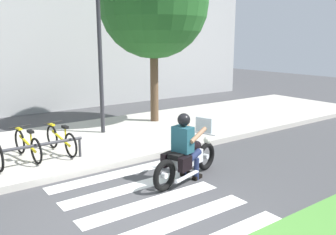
{
  "coord_description": "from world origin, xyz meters",
  "views": [
    {
      "loc": [
        -2.81,
        -4.96,
        2.86
      ],
      "look_at": [
        1.88,
        1.53,
        1.11
      ],
      "focal_mm": 38.1,
      "sensor_mm": 36.0,
      "label": 1
    }
  ],
  "objects": [
    {
      "name": "bicycle_4",
      "position": [
        -0.82,
        3.34,
        0.49
      ],
      "size": [
        0.48,
        1.6,
        0.73
      ],
      "color": "black",
      "rests_on": "sidewalk"
    },
    {
      "name": "crosswalk_stripe_2",
      "position": [
        0.42,
        0.0,
        0.0
      ],
      "size": [
        2.8,
        0.4,
        0.01
      ],
      "primitive_type": "cube",
      "color": "white",
      "rests_on": "ground"
    },
    {
      "name": "crosswalk_stripe_3",
      "position": [
        0.42,
        0.8,
        0.0
      ],
      "size": [
        2.8,
        0.4,
        0.01
      ],
      "primitive_type": "cube",
      "color": "white",
      "rests_on": "ground"
    },
    {
      "name": "ground_plane",
      "position": [
        0.0,
        0.0,
        0.0
      ],
      "size": [
        48.0,
        48.0,
        0.0
      ],
      "primitive_type": "plane",
      "color": "#424244"
    },
    {
      "name": "street_lamp",
      "position": [
        1.66,
        4.55,
        2.74
      ],
      "size": [
        0.28,
        0.28,
        4.54
      ],
      "color": "#2D2D33",
      "rests_on": "ground"
    },
    {
      "name": "crosswalk_stripe_1",
      "position": [
        0.42,
        -0.8,
        0.0
      ],
      "size": [
        2.8,
        0.4,
        0.01
      ],
      "primitive_type": "cube",
      "color": "white",
      "rests_on": "ground"
    },
    {
      "name": "sidewalk",
      "position": [
        0.0,
        4.15,
        0.07
      ],
      "size": [
        24.0,
        4.4,
        0.15
      ],
      "primitive_type": "cube",
      "color": "#B7B2A8",
      "rests_on": "ground"
    },
    {
      "name": "motorcycle",
      "position": [
        1.62,
        0.49,
        0.46
      ],
      "size": [
        2.05,
        0.87,
        1.22
      ],
      "color": "black",
      "rests_on": "ground"
    },
    {
      "name": "tree_near_rack",
      "position": [
        3.78,
        4.95,
        3.99
      ],
      "size": [
        3.52,
        3.52,
        5.77
      ],
      "color": "brown",
      "rests_on": "ground"
    },
    {
      "name": "rider",
      "position": [
        1.55,
        0.48,
        0.82
      ],
      "size": [
        0.72,
        0.65,
        1.43
      ],
      "color": "#1E4C59",
      "rests_on": "ground"
    },
    {
      "name": "crosswalk_stripe_4",
      "position": [
        0.42,
        1.6,
        0.0
      ],
      "size": [
        2.8,
        0.4,
        0.01
      ],
      "primitive_type": "cube",
      "color": "white",
      "rests_on": "ground"
    },
    {
      "name": "bicycle_5",
      "position": [
        -0.03,
        3.34,
        0.48
      ],
      "size": [
        0.48,
        1.6,
        0.72
      ],
      "color": "black",
      "rests_on": "sidewalk"
    }
  ]
}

